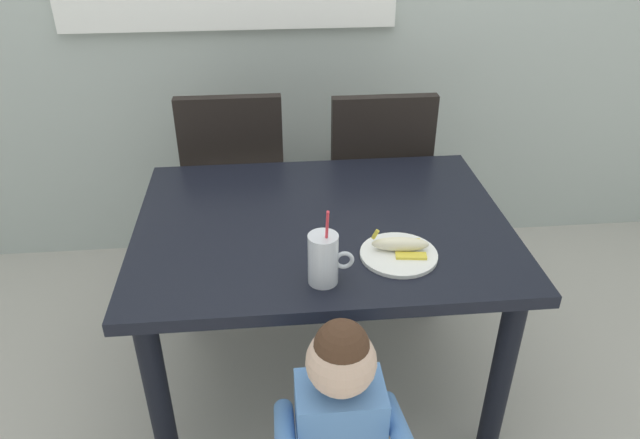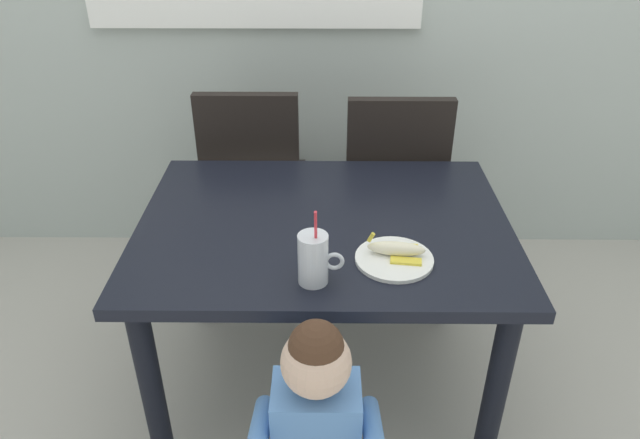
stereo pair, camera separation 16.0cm
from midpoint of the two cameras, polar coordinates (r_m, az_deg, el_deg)
The scene contains 8 objects.
ground_plane at distance 2.38m, azimuth -1.81°, elevation -15.43°, with size 24.00×24.00×0.00m, color #B7B2A8.
dining_table at distance 1.98m, azimuth -2.11°, elevation -2.81°, with size 1.21×0.91×0.73m.
dining_chair_left at distance 2.63m, azimuth -9.90°, elevation 3.80°, with size 0.44×0.45×0.96m.
dining_chair_right at distance 2.60m, azimuth 3.62°, elevation 3.89°, with size 0.44×0.45×0.96m.
toddler_standing at distance 1.57m, azimuth -1.15°, elevation -18.93°, with size 0.33×0.24×0.84m.
milk_cup at distance 1.61m, azimuth -2.50°, elevation -4.16°, with size 0.13×0.09×0.25m.
snack_plate at distance 1.75m, azimuth 5.04°, elevation -3.48°, with size 0.23×0.23×0.01m, color white.
peeled_banana at distance 1.75m, azimuth 5.26°, elevation -2.51°, with size 0.17×0.12×0.07m.
Camera 1 is at (-0.16, -1.64, 1.72)m, focal length 33.06 mm.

